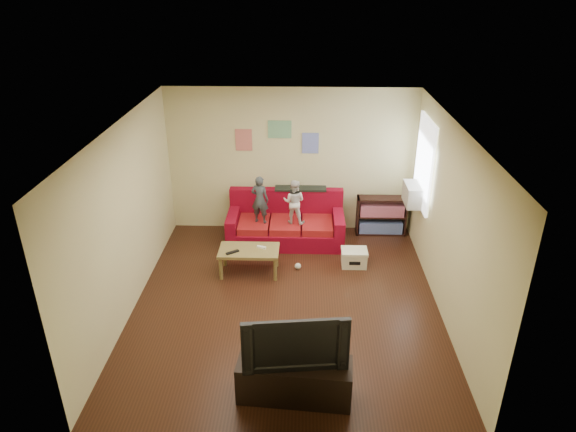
{
  "coord_description": "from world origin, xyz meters",
  "views": [
    {
      "loc": [
        0.22,
        -6.4,
        4.51
      ],
      "look_at": [
        0.0,
        0.8,
        1.05
      ],
      "focal_mm": 32.0,
      "sensor_mm": 36.0,
      "label": 1
    }
  ],
  "objects_px": {
    "coffee_table": "(249,253)",
    "file_box": "(354,258)",
    "child_b": "(294,202)",
    "television": "(295,339)",
    "sofa": "(286,224)",
    "tv_stand": "(294,380)",
    "child_a": "(260,200)",
    "bookshelf": "(381,217)"
  },
  "relations": [
    {
      "from": "child_a",
      "to": "tv_stand",
      "type": "relative_size",
      "value": 0.67
    },
    {
      "from": "child_a",
      "to": "bookshelf",
      "type": "bearing_deg",
      "value": -152.53
    },
    {
      "from": "child_a",
      "to": "coffee_table",
      "type": "height_order",
      "value": "child_a"
    },
    {
      "from": "sofa",
      "to": "child_b",
      "type": "height_order",
      "value": "child_b"
    },
    {
      "from": "child_a",
      "to": "tv_stand",
      "type": "height_order",
      "value": "child_a"
    },
    {
      "from": "coffee_table",
      "to": "tv_stand",
      "type": "relative_size",
      "value": 0.74
    },
    {
      "from": "child_b",
      "to": "tv_stand",
      "type": "distance_m",
      "value": 3.75
    },
    {
      "from": "sofa",
      "to": "television",
      "type": "xyz_separation_m",
      "value": [
        0.23,
        -3.88,
        0.52
      ]
    },
    {
      "from": "television",
      "to": "sofa",
      "type": "bearing_deg",
      "value": 86.99
    },
    {
      "from": "tv_stand",
      "to": "child_a",
      "type": "bearing_deg",
      "value": 105.12
    },
    {
      "from": "sofa",
      "to": "coffee_table",
      "type": "xyz_separation_m",
      "value": [
        -0.56,
        -1.17,
        0.07
      ]
    },
    {
      "from": "child_a",
      "to": "file_box",
      "type": "xyz_separation_m",
      "value": [
        1.63,
        -0.73,
        -0.72
      ]
    },
    {
      "from": "television",
      "to": "bookshelf",
      "type": "bearing_deg",
      "value": 63.37
    },
    {
      "from": "child_a",
      "to": "child_b",
      "type": "distance_m",
      "value": 0.6
    },
    {
      "from": "tv_stand",
      "to": "television",
      "type": "distance_m",
      "value": 0.59
    },
    {
      "from": "child_b",
      "to": "bookshelf",
      "type": "xyz_separation_m",
      "value": [
        1.63,
        0.49,
        -0.51
      ]
    },
    {
      "from": "sofa",
      "to": "file_box",
      "type": "bearing_deg",
      "value": -37.36
    },
    {
      "from": "child_a",
      "to": "television",
      "type": "relative_size",
      "value": 0.74
    },
    {
      "from": "bookshelf",
      "to": "tv_stand",
      "type": "distance_m",
      "value": 4.47
    },
    {
      "from": "tv_stand",
      "to": "sofa",
      "type": "bearing_deg",
      "value": 98.09
    },
    {
      "from": "coffee_table",
      "to": "tv_stand",
      "type": "distance_m",
      "value": 2.82
    },
    {
      "from": "coffee_table",
      "to": "bookshelf",
      "type": "height_order",
      "value": "bookshelf"
    },
    {
      "from": "television",
      "to": "child_a",
      "type": "bearing_deg",
      "value": 94.02
    },
    {
      "from": "child_b",
      "to": "television",
      "type": "distance_m",
      "value": 3.71
    },
    {
      "from": "coffee_table",
      "to": "bookshelf",
      "type": "bearing_deg",
      "value": 32.53
    },
    {
      "from": "bookshelf",
      "to": "child_b",
      "type": "bearing_deg",
      "value": -163.38
    },
    {
      "from": "sofa",
      "to": "television",
      "type": "bearing_deg",
      "value": -86.61
    },
    {
      "from": "coffee_table",
      "to": "television",
      "type": "height_order",
      "value": "television"
    },
    {
      "from": "child_a",
      "to": "child_b",
      "type": "xyz_separation_m",
      "value": [
        0.6,
        0.0,
        -0.03
      ]
    },
    {
      "from": "sofa",
      "to": "child_a",
      "type": "distance_m",
      "value": 0.75
    },
    {
      "from": "child_a",
      "to": "tv_stand",
      "type": "distance_m",
      "value": 3.82
    },
    {
      "from": "sofa",
      "to": "child_b",
      "type": "xyz_separation_m",
      "value": [
        0.15,
        -0.17,
        0.53
      ]
    },
    {
      "from": "coffee_table",
      "to": "television",
      "type": "relative_size",
      "value": 0.82
    },
    {
      "from": "child_b",
      "to": "file_box",
      "type": "xyz_separation_m",
      "value": [
        1.03,
        -0.73,
        -0.69
      ]
    },
    {
      "from": "sofa",
      "to": "bookshelf",
      "type": "relative_size",
      "value": 2.28
    },
    {
      "from": "coffee_table",
      "to": "child_b",
      "type": "bearing_deg",
      "value": 54.8
    },
    {
      "from": "bookshelf",
      "to": "file_box",
      "type": "bearing_deg",
      "value": -116.3
    },
    {
      "from": "child_b",
      "to": "coffee_table",
      "type": "distance_m",
      "value": 1.31
    },
    {
      "from": "tv_stand",
      "to": "television",
      "type": "height_order",
      "value": "television"
    },
    {
      "from": "file_box",
      "to": "coffee_table",
      "type": "bearing_deg",
      "value": -170.92
    },
    {
      "from": "file_box",
      "to": "tv_stand",
      "type": "xyz_separation_m",
      "value": [
        -0.95,
        -2.98,
        0.09
      ]
    },
    {
      "from": "coffee_table",
      "to": "file_box",
      "type": "relative_size",
      "value": 2.25
    }
  ]
}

